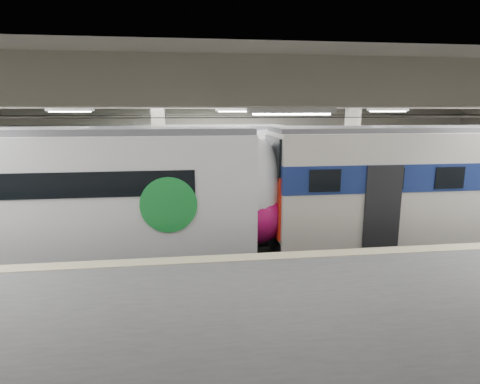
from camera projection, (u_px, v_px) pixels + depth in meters
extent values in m
cube|color=black|center=(244.00, 255.00, 14.10)|extent=(36.00, 24.00, 0.10)
cube|color=silver|center=(245.00, 91.00, 12.96)|extent=(36.00, 24.00, 0.20)
cube|color=beige|center=(220.00, 148.00, 23.24)|extent=(30.00, 0.10, 5.50)
cube|color=beige|center=(392.00, 347.00, 3.82)|extent=(30.00, 0.10, 5.50)
cube|color=#535356|center=(292.00, 345.00, 7.67)|extent=(30.00, 7.00, 1.10)
cube|color=beige|center=(261.00, 256.00, 10.71)|extent=(30.00, 0.50, 0.02)
cube|color=beige|center=(160.00, 166.00, 16.06)|extent=(0.50, 0.50, 5.50)
cube|color=beige|center=(350.00, 162.00, 17.08)|extent=(0.50, 0.50, 5.50)
cube|color=beige|center=(245.00, 100.00, 13.02)|extent=(30.00, 18.00, 0.50)
cube|color=#59544C|center=(244.00, 251.00, 14.07)|extent=(30.00, 1.52, 0.16)
cube|color=#59544C|center=(228.00, 212.00, 19.41)|extent=(30.00, 1.52, 0.16)
cylinder|color=black|center=(245.00, 118.00, 13.13)|extent=(30.00, 0.03, 0.03)
cylinder|color=black|center=(228.00, 115.00, 18.47)|extent=(30.00, 0.03, 0.03)
cube|color=white|center=(255.00, 111.00, 11.15)|extent=(26.00, 8.40, 0.12)
cube|color=silver|center=(61.00, 193.00, 12.85)|extent=(12.32, 2.75, 3.70)
ellipsoid|color=silver|center=(251.00, 188.00, 13.64)|extent=(2.18, 2.69, 3.62)
ellipsoid|color=#AF0E57|center=(254.00, 211.00, 13.82)|extent=(2.31, 2.75, 2.22)
cylinder|color=#188733|center=(169.00, 205.00, 11.97)|extent=(1.71, 0.06, 1.71)
cube|color=#4C4C51|center=(56.00, 131.00, 12.46)|extent=(12.32, 2.25, 0.20)
cube|color=black|center=(67.00, 252.00, 13.26)|extent=(12.32, 1.92, 0.70)
cube|color=beige|center=(449.00, 182.00, 14.57)|extent=(13.05, 2.86, 3.72)
cube|color=navy|center=(450.00, 170.00, 14.48)|extent=(13.09, 2.92, 0.90)
cube|color=red|center=(272.00, 202.00, 13.84)|extent=(0.08, 2.43, 2.04)
cube|color=black|center=(273.00, 157.00, 13.52)|extent=(0.08, 2.29, 1.34)
cube|color=#4C4C51|center=(455.00, 129.00, 14.18)|extent=(13.05, 2.23, 0.16)
cube|color=black|center=(443.00, 235.00, 14.98)|extent=(13.05, 2.00, 0.70)
cube|color=silver|center=(141.00, 169.00, 18.45)|extent=(13.21, 3.14, 3.56)
cube|color=#188733|center=(141.00, 159.00, 18.36)|extent=(13.25, 3.20, 0.75)
cube|color=#4C4C51|center=(139.00, 128.00, 18.07)|extent=(13.19, 2.67, 0.16)
cube|color=black|center=(143.00, 210.00, 18.85)|extent=(13.20, 2.86, 0.60)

